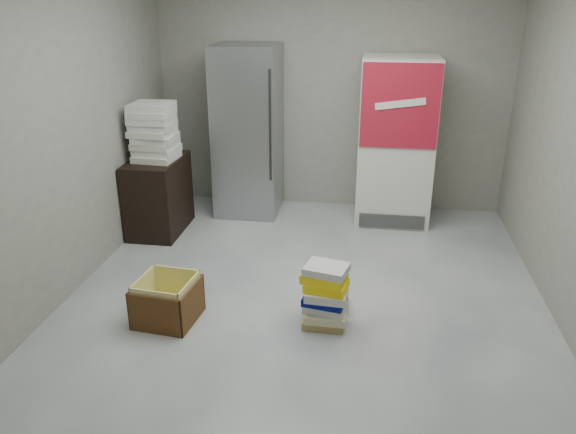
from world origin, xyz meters
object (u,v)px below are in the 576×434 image
(coke_cooler, at_px, (396,141))
(phonebook_stack_main, at_px, (325,296))
(cardboard_box, at_px, (168,303))
(wood_shelf, at_px, (159,195))
(steel_fridge, at_px, (248,132))

(coke_cooler, relative_size, phonebook_stack_main, 3.47)
(cardboard_box, bearing_deg, phonebook_stack_main, 10.96)
(wood_shelf, bearing_deg, steel_fridge, 41.31)
(wood_shelf, height_order, phonebook_stack_main, wood_shelf)
(steel_fridge, distance_m, cardboard_box, 2.57)
(wood_shelf, bearing_deg, cardboard_box, -67.95)
(steel_fridge, bearing_deg, coke_cooler, -0.18)
(phonebook_stack_main, distance_m, cardboard_box, 1.24)
(steel_fridge, xyz_separation_m, phonebook_stack_main, (1.10, -2.34, -0.69))
(steel_fridge, relative_size, wood_shelf, 2.37)
(wood_shelf, relative_size, cardboard_box, 1.63)
(steel_fridge, xyz_separation_m, wood_shelf, (-0.83, -0.73, -0.55))
(cardboard_box, bearing_deg, wood_shelf, 118.26)
(coke_cooler, height_order, phonebook_stack_main, coke_cooler)
(coke_cooler, bearing_deg, phonebook_stack_main, -103.29)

